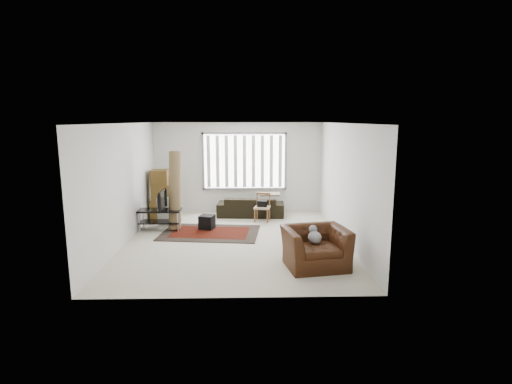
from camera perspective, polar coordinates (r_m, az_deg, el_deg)
The scene contains 11 objects.
room at distance 9.49m, azimuth -2.71°, elevation 4.13°, with size 6.00×6.02×2.71m.
persian_rug at distance 10.03m, azimuth -6.56°, elevation -5.79°, with size 2.53×1.84×0.02m.
tv_stand at distance 10.44m, azimuth -13.56°, elevation -3.24°, with size 1.06×0.48×0.53m.
tv at distance 10.36m, azimuth -13.65°, elevation -1.12°, with size 0.86×0.11×0.49m, color black.
subwoofer at distance 10.32m, azimuth -7.01°, elevation -4.28°, with size 0.35×0.35×0.35m, color black.
moving_boxes at distance 11.50m, azimuth -13.44°, elevation -0.64°, with size 0.60×0.55×1.40m.
white_flatpack at distance 10.89m, azimuth -12.39°, elevation -2.68°, with size 0.59×0.09×0.75m, color silver.
rolled_rug at distance 10.39m, azimuth -11.53°, elevation 0.24°, with size 0.30×0.30×1.98m, color brown.
sofa at distance 11.62m, azimuth -0.76°, elevation -1.65°, with size 1.93×0.83×0.74m, color black.
side_chair at distance 11.03m, azimuth 0.91°, elevation -1.98°, with size 0.49×0.49×0.78m.
armchair at distance 7.74m, azimuth 8.49°, elevation -7.43°, with size 1.32×1.20×0.87m.
Camera 1 is at (0.25, -8.92, 2.78)m, focal length 28.00 mm.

